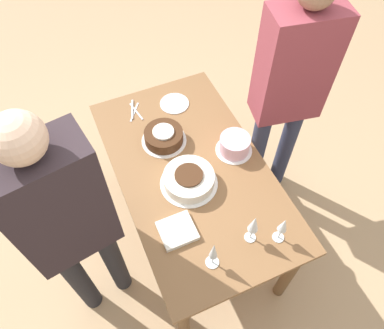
{
  "coord_description": "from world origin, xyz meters",
  "views": [
    {
      "loc": [
        1.12,
        -0.49,
        2.54
      ],
      "look_at": [
        0.0,
        0.0,
        0.81
      ],
      "focal_mm": 35.0,
      "sensor_mm": 36.0,
      "label": 1
    }
  ],
  "objects_px": {
    "cake_center_white": "(189,179)",
    "cake_front_chocolate": "(164,136)",
    "wine_glass_extra": "(254,224)",
    "person_cutting": "(67,220)",
    "cake_back_decorated": "(235,145)",
    "wine_glass_near": "(214,252)",
    "person_watching": "(290,85)",
    "wine_glass_far": "(283,226)"
  },
  "relations": [
    {
      "from": "wine_glass_near",
      "to": "cake_center_white",
      "type": "bearing_deg",
      "value": 170.55
    },
    {
      "from": "cake_front_chocolate",
      "to": "wine_glass_extra",
      "type": "height_order",
      "value": "wine_glass_extra"
    },
    {
      "from": "cake_center_white",
      "to": "person_cutting",
      "type": "xyz_separation_m",
      "value": [
        0.12,
        -0.65,
        0.23
      ]
    },
    {
      "from": "person_watching",
      "to": "wine_glass_near",
      "type": "bearing_deg",
      "value": 51.04
    },
    {
      "from": "cake_center_white",
      "to": "wine_glass_extra",
      "type": "xyz_separation_m",
      "value": [
        0.43,
        0.16,
        0.11
      ]
    },
    {
      "from": "person_watching",
      "to": "wine_glass_extra",
      "type": "bearing_deg",
      "value": 58.93
    },
    {
      "from": "wine_glass_near",
      "to": "wine_glass_far",
      "type": "height_order",
      "value": "wine_glass_near"
    },
    {
      "from": "cake_back_decorated",
      "to": "wine_glass_near",
      "type": "distance_m",
      "value": 0.72
    },
    {
      "from": "cake_front_chocolate",
      "to": "cake_back_decorated",
      "type": "height_order",
      "value": "cake_back_decorated"
    },
    {
      "from": "cake_back_decorated",
      "to": "wine_glass_extra",
      "type": "distance_m",
      "value": 0.57
    },
    {
      "from": "wine_glass_near",
      "to": "person_watching",
      "type": "bearing_deg",
      "value": 130.37
    },
    {
      "from": "wine_glass_far",
      "to": "person_watching",
      "type": "bearing_deg",
      "value": 147.61
    },
    {
      "from": "wine_glass_extra",
      "to": "person_cutting",
      "type": "height_order",
      "value": "person_cutting"
    },
    {
      "from": "cake_center_white",
      "to": "cake_front_chocolate",
      "type": "relative_size",
      "value": 1.19
    },
    {
      "from": "cake_front_chocolate",
      "to": "person_watching",
      "type": "bearing_deg",
      "value": 81.12
    },
    {
      "from": "wine_glass_near",
      "to": "wine_glass_far",
      "type": "relative_size",
      "value": 1.1
    },
    {
      "from": "person_cutting",
      "to": "person_watching",
      "type": "height_order",
      "value": "person_watching"
    },
    {
      "from": "cake_back_decorated",
      "to": "person_watching",
      "type": "height_order",
      "value": "person_watching"
    },
    {
      "from": "wine_glass_far",
      "to": "person_cutting",
      "type": "xyz_separation_m",
      "value": [
        -0.36,
        -0.93,
        0.14
      ]
    },
    {
      "from": "cake_front_chocolate",
      "to": "wine_glass_near",
      "type": "height_order",
      "value": "wine_glass_near"
    },
    {
      "from": "wine_glass_near",
      "to": "cake_front_chocolate",
      "type": "bearing_deg",
      "value": 175.66
    },
    {
      "from": "cake_back_decorated",
      "to": "wine_glass_near",
      "type": "bearing_deg",
      "value": -35.92
    },
    {
      "from": "person_cutting",
      "to": "cake_back_decorated",
      "type": "bearing_deg",
      "value": 3.57
    },
    {
      "from": "cake_center_white",
      "to": "cake_front_chocolate",
      "type": "xyz_separation_m",
      "value": [
        -0.34,
        -0.02,
        0.0
      ]
    },
    {
      "from": "wine_glass_extra",
      "to": "person_watching",
      "type": "relative_size",
      "value": 0.13
    },
    {
      "from": "person_cutting",
      "to": "wine_glass_extra",
      "type": "bearing_deg",
      "value": -30.46
    },
    {
      "from": "wine_glass_extra",
      "to": "person_cutting",
      "type": "relative_size",
      "value": 0.13
    },
    {
      "from": "wine_glass_near",
      "to": "wine_glass_far",
      "type": "distance_m",
      "value": 0.37
    },
    {
      "from": "cake_front_chocolate",
      "to": "person_watching",
      "type": "relative_size",
      "value": 0.16
    },
    {
      "from": "cake_front_chocolate",
      "to": "wine_glass_extra",
      "type": "xyz_separation_m",
      "value": [
        0.77,
        0.17,
        0.11
      ]
    },
    {
      "from": "cake_front_chocolate",
      "to": "cake_back_decorated",
      "type": "relative_size",
      "value": 1.25
    },
    {
      "from": "wine_glass_far",
      "to": "person_cutting",
      "type": "height_order",
      "value": "person_cutting"
    },
    {
      "from": "person_watching",
      "to": "cake_back_decorated",
      "type": "bearing_deg",
      "value": 27.2
    },
    {
      "from": "cake_front_chocolate",
      "to": "wine_glass_far",
      "type": "distance_m",
      "value": 0.89
    },
    {
      "from": "wine_glass_far",
      "to": "person_watching",
      "type": "xyz_separation_m",
      "value": [
        -0.71,
        0.45,
        0.14
      ]
    },
    {
      "from": "cake_center_white",
      "to": "cake_back_decorated",
      "type": "xyz_separation_m",
      "value": [
        -0.11,
        0.34,
        0.01
      ]
    },
    {
      "from": "cake_front_chocolate",
      "to": "wine_glass_far",
      "type": "xyz_separation_m",
      "value": [
        0.83,
        0.3,
        0.09
      ]
    },
    {
      "from": "cake_center_white",
      "to": "cake_front_chocolate",
      "type": "bearing_deg",
      "value": -177.27
    },
    {
      "from": "cake_center_white",
      "to": "person_watching",
      "type": "xyz_separation_m",
      "value": [
        -0.23,
        0.74,
        0.24
      ]
    },
    {
      "from": "wine_glass_near",
      "to": "person_cutting",
      "type": "xyz_separation_m",
      "value": [
        -0.35,
        -0.57,
        0.14
      ]
    },
    {
      "from": "cake_front_chocolate",
      "to": "wine_glass_extra",
      "type": "relative_size",
      "value": 1.25
    },
    {
      "from": "cake_center_white",
      "to": "wine_glass_near",
      "type": "xyz_separation_m",
      "value": [
        0.47,
        -0.08,
        0.1
      ]
    }
  ]
}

